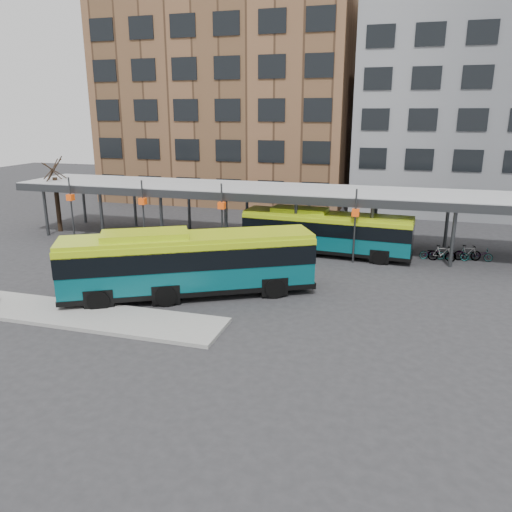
{
  "coord_description": "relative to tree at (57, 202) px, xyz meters",
  "views": [
    {
      "loc": [
        8.62,
        -21.89,
        9.43
      ],
      "look_at": [
        1.26,
        3.42,
        1.8
      ],
      "focal_mm": 35.0,
      "sensor_mm": 36.0,
      "label": 1
    }
  ],
  "objects": [
    {
      "name": "building_grey",
      "position": [
        34.0,
        20.0,
        7.57
      ],
      "size": [
        24.0,
        14.0,
        20.0
      ],
      "primitive_type": "cube",
      "color": "slate",
      "rests_on": "ground"
    },
    {
      "name": "canopy",
      "position": [
        17.94,
        0.87,
        1.47
      ],
      "size": [
        40.0,
        6.53,
        4.8
      ],
      "color": "#999B9E",
      "rests_on": "ground"
    },
    {
      "name": "ground",
      "position": [
        18.0,
        -12.0,
        -2.43
      ],
      "size": [
        120.0,
        120.0,
        0.0
      ],
      "primitive_type": "plane",
      "color": "#28282B",
      "rests_on": "ground"
    },
    {
      "name": "boarding_island",
      "position": [
        12.5,
        -15.0,
        -2.34
      ],
      "size": [
        14.0,
        3.0,
        0.18
      ],
      "primitive_type": "cube",
      "color": "gray",
      "rests_on": "ground"
    },
    {
      "name": "bike_rack",
      "position": [
        30.4,
        0.04,
        -1.96
      ],
      "size": [
        4.65,
        1.4,
        1.07
      ],
      "color": "slate",
      "rests_on": "ground"
    },
    {
      "name": "bus_rear",
      "position": [
        21.93,
        -0.85,
        -0.8
      ],
      "size": [
        11.49,
        3.22,
        3.13
      ],
      "rotation": [
        0.0,
        0.0,
        -0.07
      ],
      "color": "#074C55",
      "rests_on": "ground"
    },
    {
      "name": "tree",
      "position": [
        0.0,
        0.0,
        0.0
      ],
      "size": [
        1.64,
        1.64,
        5.6
      ],
      "color": "black",
      "rests_on": "ground"
    },
    {
      "name": "building_brick",
      "position": [
        8.0,
        20.0,
        8.57
      ],
      "size": [
        26.0,
        14.0,
        22.0
      ],
      "primitive_type": "cube",
      "color": "brown",
      "rests_on": "ground"
    },
    {
      "name": "bus_front",
      "position": [
        16.2,
        -10.86,
        -0.56
      ],
      "size": [
        12.83,
        8.6,
        3.6
      ],
      "rotation": [
        0.0,
        0.0,
        0.49
      ],
      "color": "#074C55",
      "rests_on": "ground"
    }
  ]
}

